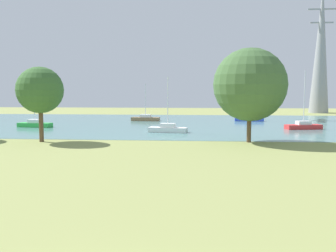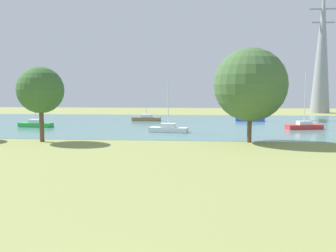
% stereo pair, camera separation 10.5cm
% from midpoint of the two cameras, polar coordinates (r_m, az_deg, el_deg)
% --- Properties ---
extents(ground_plane, '(160.00, 160.00, 0.00)m').
position_cam_midpoint_polar(ground_plane, '(29.75, -0.47, -4.43)').
color(ground_plane, '#8C9351').
extents(water_surface, '(140.00, 40.00, 0.02)m').
position_cam_midpoint_polar(water_surface, '(57.46, 2.10, 0.41)').
color(water_surface, slate).
rests_on(water_surface, ground).
extents(sailboat_brown, '(4.92, 1.93, 6.37)m').
position_cam_midpoint_polar(sailboat_brown, '(62.39, -3.38, 1.23)').
color(sailboat_brown, brown).
rests_on(sailboat_brown, water_surface).
extents(sailboat_red, '(5.02, 2.56, 7.80)m').
position_cam_midpoint_polar(sailboat_red, '(52.03, 20.60, 0.04)').
color(sailboat_red, red).
rests_on(sailboat_red, water_surface).
extents(sailboat_green, '(4.95, 2.11, 5.71)m').
position_cam_midpoint_polar(sailboat_green, '(54.86, -19.96, 0.30)').
color(sailboat_green, green).
rests_on(sailboat_green, water_surface).
extents(sailboat_blue, '(4.90, 1.87, 5.47)m').
position_cam_midpoint_polar(sailboat_blue, '(63.24, 12.76, 1.15)').
color(sailboat_blue, blue).
rests_on(sailboat_blue, water_surface).
extents(sailboat_white, '(4.98, 2.26, 6.86)m').
position_cam_midpoint_polar(sailboat_white, '(45.13, 0.11, -0.42)').
color(sailboat_white, white).
rests_on(sailboat_white, water_surface).
extents(tree_east_near, '(4.65, 4.65, 7.55)m').
position_cam_midpoint_polar(tree_east_near, '(38.69, -19.27, 5.31)').
color(tree_east_near, brown).
rests_on(tree_east_near, ground).
extents(tree_mid_shore, '(7.25, 7.25, 9.37)m').
position_cam_midpoint_polar(tree_mid_shore, '(37.06, 12.85, 6.32)').
color(tree_mid_shore, brown).
rests_on(tree_mid_shore, ground).
extents(electricity_pylon, '(6.40, 4.40, 29.57)m').
position_cam_midpoint_polar(electricity_pylon, '(92.43, 23.01, 11.11)').
color(electricity_pylon, gray).
rests_on(electricity_pylon, ground).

